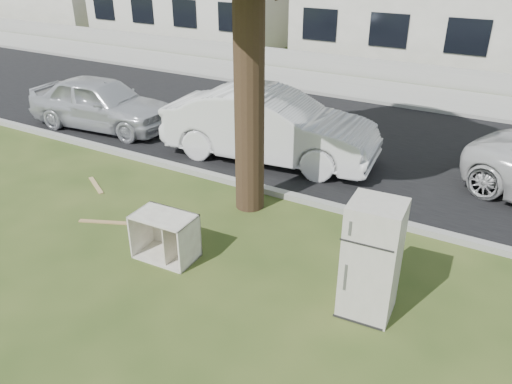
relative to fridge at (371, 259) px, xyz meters
The scene contains 13 objects.
ground 2.66m from the fridge, behind, with size 120.00×120.00×0.00m, color #2C4117.
road 6.56m from the fridge, 112.80° to the left, with size 120.00×7.00×0.01m, color black.
kerb_near 3.62m from the fridge, 135.82° to the left, with size 120.00×0.18×0.12m, color gray.
kerb_far 9.91m from the fridge, 104.79° to the left, with size 120.00×0.18×0.12m, color gray.
sidewalk 11.32m from the fridge, 102.91° to the left, with size 120.00×2.80×0.01m, color gray.
low_wall 12.86m from the fridge, 101.32° to the left, with size 120.00×0.15×0.70m, color gray.
fridge is the anchor object (origin of this frame).
cabinet 3.26m from the fridge, behind, with size 0.97×0.60×0.75m, color white.
plank_a 4.89m from the fridge, behind, with size 1.08×0.09×0.02m, color #A37F4F.
plank_b 6.27m from the fridge, behind, with size 0.87×0.09×0.02m, color tan.
plank_c 4.24m from the fridge, behind, with size 0.71×0.08×0.02m, color #A3775A.
car_center 5.49m from the fridge, 132.68° to the left, with size 1.70×4.87×1.60m, color silver.
car_left 9.39m from the fridge, 156.86° to the left, with size 1.63×4.04×1.38m, color #B5B7BC.
Camera 1 is at (3.92, -5.44, 4.57)m, focal length 35.00 mm.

